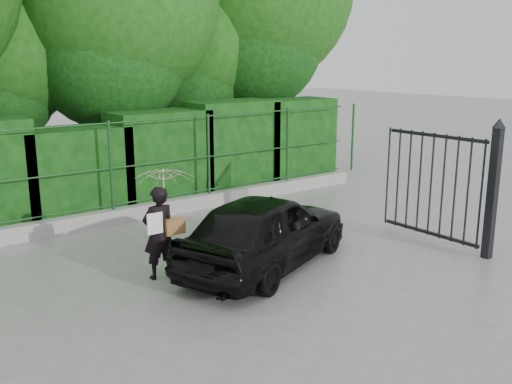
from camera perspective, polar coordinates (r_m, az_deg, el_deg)
ground at (r=8.04m, az=-3.54°, el=-10.99°), size 80.00×80.00×0.00m
kerb at (r=11.79m, az=-15.80°, el=-2.72°), size 14.00×0.25×0.30m
fence at (r=11.63m, az=-15.12°, el=2.43°), size 14.13×0.06×1.80m
hedge at (r=12.54m, az=-17.21°, el=2.42°), size 14.20×1.20×2.27m
trees at (r=14.85m, az=-17.51°, el=17.82°), size 17.10×6.15×8.08m
gate at (r=10.39m, az=20.36°, el=0.72°), size 0.22×2.33×2.36m
woman at (r=8.73m, az=-9.26°, el=-1.32°), size 0.89×0.91×1.70m
car at (r=9.13m, az=0.96°, el=-3.82°), size 3.89×2.66×1.23m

